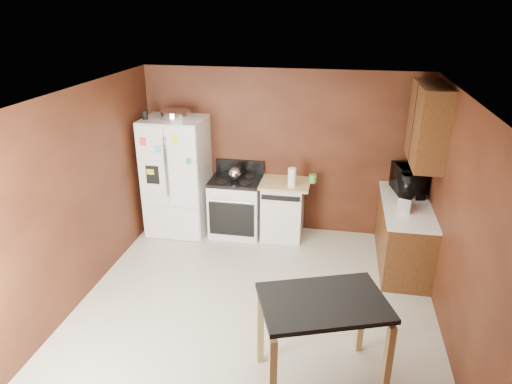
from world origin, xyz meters
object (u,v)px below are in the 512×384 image
(toaster, at_px, (406,203))
(green_canister, at_px, (313,179))
(gas_range, at_px, (236,205))
(island, at_px, (323,314))
(pen_cup, at_px, (145,115))
(microwave, at_px, (408,181))
(kettle, at_px, (235,174))
(dishwasher, at_px, (283,209))
(refrigerator, at_px, (177,176))
(paper_towel, at_px, (292,177))
(roasting_pan, at_px, (175,114))

(toaster, bearing_deg, green_canister, 169.08)
(gas_range, relative_size, island, 0.84)
(pen_cup, height_order, microwave, pen_cup)
(kettle, distance_m, dishwasher, 0.91)
(refrigerator, relative_size, gas_range, 1.64)
(kettle, bearing_deg, green_canister, 6.39)
(paper_towel, bearing_deg, microwave, 1.79)
(toaster, xyz_separation_m, dishwasher, (-1.67, 0.70, -0.54))
(roasting_pan, distance_m, refrigerator, 0.96)
(kettle, distance_m, paper_towel, 0.87)
(green_canister, distance_m, refrigerator, 2.06)
(pen_cup, xyz_separation_m, microwave, (3.75, 0.11, -0.80))
(pen_cup, distance_m, island, 3.96)
(toaster, xyz_separation_m, microwave, (0.07, 0.60, 0.07))
(microwave, distance_m, gas_range, 2.54)
(kettle, xyz_separation_m, paper_towel, (0.86, -0.08, 0.03))
(pen_cup, bearing_deg, paper_towel, 1.49)
(roasting_pan, relative_size, green_canister, 3.61)
(pen_cup, distance_m, microwave, 3.84)
(pen_cup, bearing_deg, kettle, 6.14)
(gas_range, relative_size, dishwasher, 1.24)
(roasting_pan, bearing_deg, kettle, -0.64)
(pen_cup, xyz_separation_m, kettle, (1.28, 0.14, -0.87))
(roasting_pan, bearing_deg, green_canister, 3.37)
(pen_cup, xyz_separation_m, gas_range, (1.29, 0.18, -1.40))
(refrigerator, relative_size, dishwasher, 2.02)
(pen_cup, height_order, green_canister, pen_cup)
(kettle, relative_size, microwave, 0.32)
(dishwasher, bearing_deg, refrigerator, -177.01)
(kettle, bearing_deg, gas_range, 82.51)
(pen_cup, bearing_deg, refrigerator, 17.80)
(pen_cup, height_order, island, pen_cup)
(pen_cup, distance_m, gas_range, 1.91)
(kettle, xyz_separation_m, refrigerator, (-0.90, -0.02, -0.09))
(kettle, xyz_separation_m, gas_range, (0.01, 0.04, -0.53))
(paper_towel, relative_size, gas_range, 0.25)
(toaster, height_order, dishwasher, toaster)
(green_canister, height_order, dishwasher, green_canister)
(roasting_pan, relative_size, toaster, 1.67)
(gas_range, bearing_deg, refrigerator, -176.19)
(pen_cup, distance_m, paper_towel, 2.30)
(dishwasher, bearing_deg, pen_cup, -174.15)
(microwave, height_order, island, microwave)
(green_canister, bearing_deg, island, -84.00)
(roasting_pan, bearing_deg, dishwasher, 2.09)
(pen_cup, bearing_deg, green_canister, 6.26)
(roasting_pan, bearing_deg, microwave, -0.71)
(toaster, height_order, refrigerator, refrigerator)
(pen_cup, relative_size, microwave, 0.21)
(pen_cup, xyz_separation_m, paper_towel, (2.14, 0.06, -0.83))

